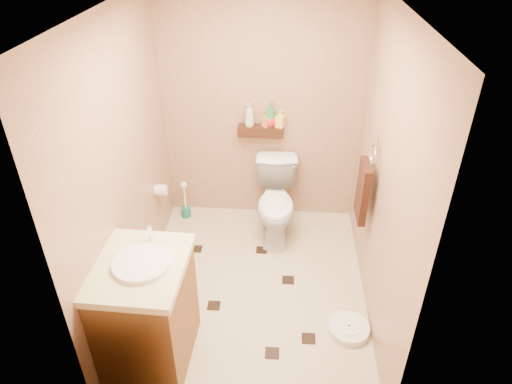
{
  "coord_description": "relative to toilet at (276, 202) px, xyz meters",
  "views": [
    {
      "loc": [
        0.24,
        -3.02,
        2.95
      ],
      "look_at": [
        0.02,
        0.25,
        0.87
      ],
      "focal_mm": 32.0,
      "sensor_mm": 36.0,
      "label": 1
    }
  ],
  "objects": [
    {
      "name": "ground",
      "position": [
        -0.18,
        -0.83,
        -0.39
      ],
      "size": [
        2.5,
        2.5,
        0.0
      ],
      "primitive_type": "plane",
      "color": "beige",
      "rests_on": "ground"
    },
    {
      "name": "wall_back",
      "position": [
        -0.18,
        0.42,
        0.81
      ],
      "size": [
        2.0,
        0.04,
        2.4
      ],
      "primitive_type": "cube",
      "color": "tan",
      "rests_on": "ground"
    },
    {
      "name": "wall_front",
      "position": [
        -0.18,
        -2.08,
        0.81
      ],
      "size": [
        2.0,
        0.04,
        2.4
      ],
      "primitive_type": "cube",
      "color": "tan",
      "rests_on": "ground"
    },
    {
      "name": "wall_left",
      "position": [
        -1.18,
        -0.83,
        0.81
      ],
      "size": [
        0.04,
        2.5,
        2.4
      ],
      "primitive_type": "cube",
      "color": "tan",
      "rests_on": "ground"
    },
    {
      "name": "wall_right",
      "position": [
        0.82,
        -0.83,
        0.81
      ],
      "size": [
        0.04,
        2.5,
        2.4
      ],
      "primitive_type": "cube",
      "color": "tan",
      "rests_on": "ground"
    },
    {
      "name": "ceiling",
      "position": [
        -0.18,
        -0.83,
        2.01
      ],
      "size": [
        2.0,
        2.5,
        0.02
      ],
      "primitive_type": "cube",
      "color": "white",
      "rests_on": "wall_back"
    },
    {
      "name": "wall_shelf",
      "position": [
        -0.18,
        0.34,
        0.63
      ],
      "size": [
        0.46,
        0.14,
        0.1
      ],
      "primitive_type": "cube",
      "color": "#3A190F",
      "rests_on": "wall_back"
    },
    {
      "name": "floor_accents",
      "position": [
        -0.16,
        -0.89,
        -0.38
      ],
      "size": [
        1.21,
        1.35,
        0.01
      ],
      "color": "black",
      "rests_on": "ground"
    },
    {
      "name": "toilet",
      "position": [
        0.0,
        0.0,
        0.0
      ],
      "size": [
        0.47,
        0.78,
        0.77
      ],
      "primitive_type": "imported",
      "rotation": [
        0.0,
        0.0,
        0.05
      ],
      "color": "white",
      "rests_on": "ground"
    },
    {
      "name": "vanity",
      "position": [
        -0.88,
        -1.6,
        0.08
      ],
      "size": [
        0.64,
        0.77,
        1.05
      ],
      "rotation": [
        0.0,
        0.0,
        -0.03
      ],
      "color": "brown",
      "rests_on": "ground"
    },
    {
      "name": "bathroom_scale",
      "position": [
        0.64,
        -1.28,
        -0.35
      ],
      "size": [
        0.39,
        0.39,
        0.07
      ],
      "rotation": [
        0.0,
        0.0,
        -0.17
      ],
      "color": "white",
      "rests_on": "ground"
    },
    {
      "name": "toilet_brush",
      "position": [
        -1.0,
        0.24,
        -0.23
      ],
      "size": [
        0.1,
        0.1,
        0.45
      ],
      "color": "#18635B",
      "rests_on": "ground"
    },
    {
      "name": "towel_ring",
      "position": [
        0.73,
        -0.58,
        0.56
      ],
      "size": [
        0.12,
        0.3,
        0.76
      ],
      "color": "silver",
      "rests_on": "wall_right"
    },
    {
      "name": "toilet_paper",
      "position": [
        -1.12,
        -0.18,
        0.21
      ],
      "size": [
        0.12,
        0.11,
        0.12
      ],
      "color": "white",
      "rests_on": "wall_left"
    },
    {
      "name": "bottle_a",
      "position": [
        -0.3,
        0.34,
        0.8
      ],
      "size": [
        0.12,
        0.12,
        0.24
      ],
      "primitive_type": "imported",
      "rotation": [
        0.0,
        0.0,
        5.09
      ],
      "color": "beige",
      "rests_on": "wall_shelf"
    },
    {
      "name": "bottle_b",
      "position": [
        -0.12,
        0.34,
        0.77
      ],
      "size": [
        0.11,
        0.11,
        0.17
      ],
      "primitive_type": "imported",
      "rotation": [
        0.0,
        0.0,
        3.91
      ],
      "color": "orange",
      "rests_on": "wall_shelf"
    },
    {
      "name": "bottle_c",
      "position": [
        -0.09,
        0.34,
        0.76
      ],
      "size": [
        0.16,
        0.16,
        0.16
      ],
      "primitive_type": "imported",
      "rotation": [
        0.0,
        0.0,
        5.87
      ],
      "color": "red",
      "rests_on": "wall_shelf"
    },
    {
      "name": "bottle_d",
      "position": [
        -0.09,
        0.34,
        0.81
      ],
      "size": [
        0.14,
        0.14,
        0.25
      ],
      "primitive_type": "imported",
      "rotation": [
        0.0,
        0.0,
        2.32
      ],
      "color": "#2B8336",
      "rests_on": "wall_shelf"
    },
    {
      "name": "bottle_e",
      "position": [
        0.01,
        0.34,
        0.77
      ],
      "size": [
        0.11,
        0.11,
        0.18
      ],
      "primitive_type": "imported",
      "rotation": [
        0.0,
        0.0,
        1.18
      ],
      "color": "#ECCC4E",
      "rests_on": "wall_shelf"
    }
  ]
}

